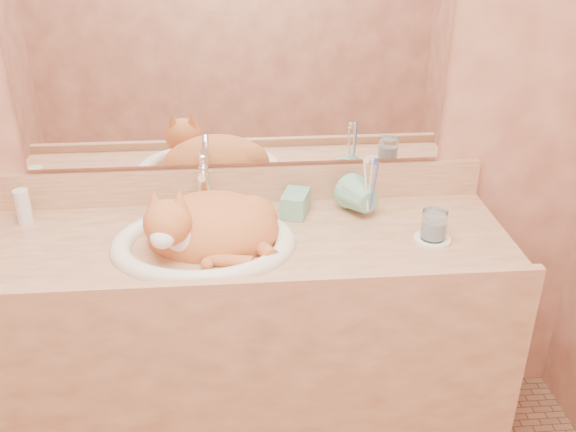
{
  "coord_description": "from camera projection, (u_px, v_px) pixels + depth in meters",
  "views": [
    {
      "loc": [
        0.01,
        -0.92,
        1.78
      ],
      "look_at": [
        0.14,
        0.7,
        0.94
      ],
      "focal_mm": 40.0,
      "sensor_mm": 36.0,
      "label": 1
    }
  ],
  "objects": [
    {
      "name": "wall_back",
      "position": [
        234.0,
        81.0,
        1.94
      ],
      "size": [
        2.4,
        0.02,
        2.5
      ],
      "primitive_type": "cube",
      "color": "#9A5946",
      "rests_on": "ground"
    },
    {
      "name": "vanity_counter",
      "position": [
        244.0,
        355.0,
        2.07
      ],
      "size": [
        1.6,
        0.55,
        0.85
      ],
      "primitive_type": null,
      "color": "#956243",
      "rests_on": "floor"
    },
    {
      "name": "mirror",
      "position": [
        232.0,
        35.0,
        1.86
      ],
      "size": [
        1.3,
        0.02,
        0.8
      ],
      "primitive_type": "cube",
      "color": "white",
      "rests_on": "wall_back"
    },
    {
      "name": "sink_basin",
      "position": [
        202.0,
        221.0,
        1.82
      ],
      "size": [
        0.59,
        0.52,
        0.16
      ],
      "primitive_type": null,
      "rotation": [
        0.0,
        0.0,
        -0.18
      ],
      "color": "white",
      "rests_on": "vanity_counter"
    },
    {
      "name": "faucet",
      "position": [
        204.0,
        188.0,
        1.99
      ],
      "size": [
        0.06,
        0.13,
        0.18
      ],
      "primitive_type": null,
      "rotation": [
        0.0,
        0.0,
        -0.11
      ],
      "color": "white",
      "rests_on": "vanity_counter"
    },
    {
      "name": "cat",
      "position": [
        207.0,
        225.0,
        1.84
      ],
      "size": [
        0.41,
        0.34,
        0.21
      ],
      "primitive_type": null,
      "rotation": [
        0.0,
        0.0,
        -0.05
      ],
      "color": "#B55929",
      "rests_on": "sink_basin"
    },
    {
      "name": "soap_dispenser",
      "position": [
        291.0,
        198.0,
        1.94
      ],
      "size": [
        0.1,
        0.1,
        0.17
      ],
      "primitive_type": "imported",
      "rotation": [
        0.0,
        0.0,
        -0.32
      ],
      "color": "#6FB294",
      "rests_on": "vanity_counter"
    },
    {
      "name": "toothbrush_cup",
      "position": [
        369.0,
        204.0,
        1.97
      ],
      "size": [
        0.16,
        0.16,
        0.11
      ],
      "primitive_type": "imported",
      "rotation": [
        0.0,
        0.0,
        0.42
      ],
      "color": "#6FB294",
      "rests_on": "vanity_counter"
    },
    {
      "name": "toothbrushes",
      "position": [
        371.0,
        183.0,
        1.93
      ],
      "size": [
        0.04,
        0.04,
        0.22
      ],
      "primitive_type": null,
      "color": "silver",
      "rests_on": "toothbrush_cup"
    },
    {
      "name": "saucer",
      "position": [
        432.0,
        239.0,
        1.88
      ],
      "size": [
        0.11,
        0.11,
        0.01
      ],
      "primitive_type": "cylinder",
      "color": "white",
      "rests_on": "vanity_counter"
    },
    {
      "name": "water_glass",
      "position": [
        434.0,
        225.0,
        1.85
      ],
      "size": [
        0.07,
        0.07,
        0.09
      ],
      "primitive_type": "cylinder",
      "color": "silver",
      "rests_on": "saucer"
    },
    {
      "name": "lotion_bottle",
      "position": [
        23.0,
        207.0,
        1.95
      ],
      "size": [
        0.05,
        0.05,
        0.11
      ],
      "primitive_type": "cylinder",
      "color": "silver",
      "rests_on": "vanity_counter"
    }
  ]
}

